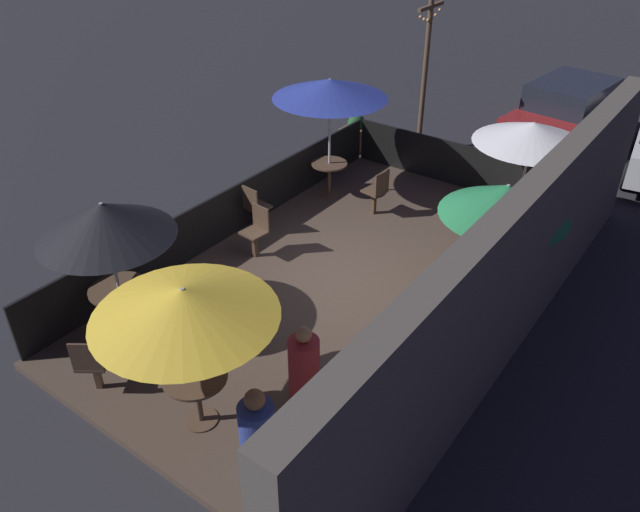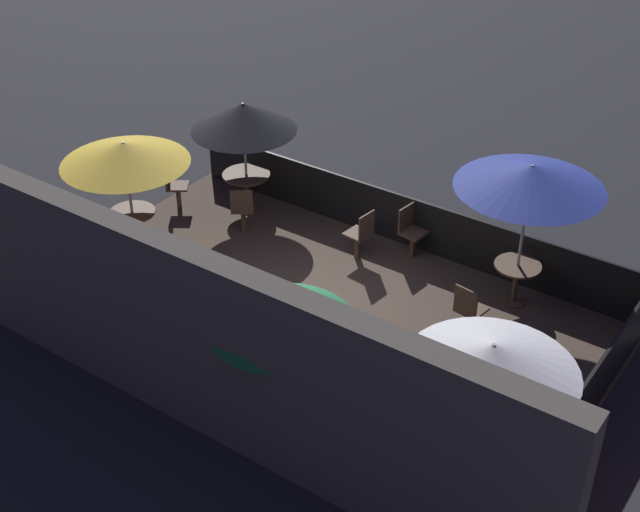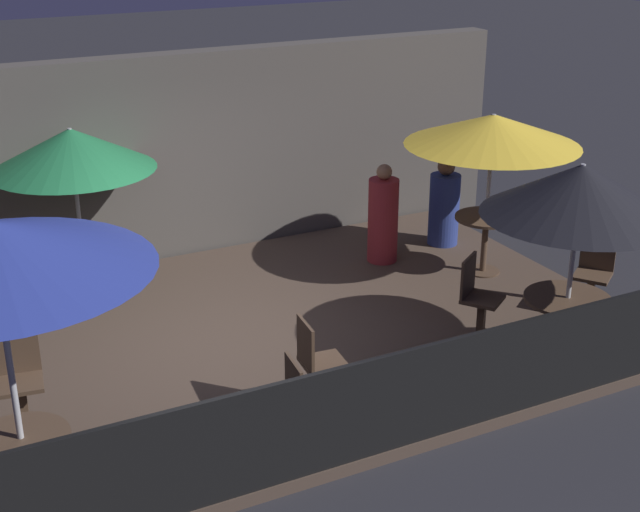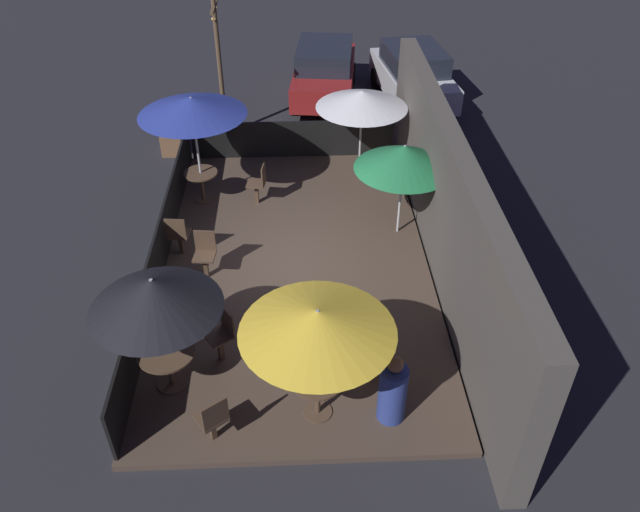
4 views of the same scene
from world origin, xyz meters
name	(u,v)px [view 3 (image 3 of 4)]	position (x,y,z in m)	size (l,w,h in m)	color
ground_plane	(228,350)	(0.00, 0.00, 0.00)	(60.00, 60.00, 0.00)	#26262B
patio_deck	(228,345)	(0.00, 0.00, 0.06)	(9.00, 5.25, 0.12)	#47382D
building_wall	(144,163)	(0.00, 2.86, 1.40)	(10.60, 0.36, 2.80)	#4C4742
fence_front	(338,417)	(0.00, -2.58, 0.59)	(8.80, 0.05, 0.95)	black
patio_umbrella_0	(493,130)	(3.67, 0.30, 2.00)	(2.18, 2.18, 2.08)	#B2B2B7
patio_umbrella_1	(580,190)	(3.00, -1.99, 1.99)	(1.94, 1.94, 2.14)	#B2B2B7
patio_umbrella_4	(72,149)	(-1.04, 2.19, 1.88)	(1.97, 1.97, 2.02)	#B2B2B7
dining_table_0	(486,228)	(3.67, 0.30, 0.72)	(0.80, 0.80, 0.76)	#4C3828
dining_table_1	(566,310)	(3.00, -1.99, 0.69)	(0.90, 0.90, 0.71)	#4C3828
dining_table_2	(23,455)	(-2.47, -2.06, 0.68)	(0.75, 0.75, 0.71)	#4C3828
patio_chair_0	(317,361)	(0.25, -1.70, 0.64)	(0.44, 0.44, 0.94)	#4C3828
patio_chair_1	(20,377)	(-2.28, -0.77, 0.65)	(0.45, 0.45, 0.96)	#4C3828
patio_chair_2	(477,295)	(2.45, -1.19, 0.65)	(0.56, 0.56, 0.96)	#4C3828
patio_chair_3	(281,408)	(-0.39, -2.29, 0.64)	(0.44, 0.44, 0.94)	#4C3828
patio_chair_4	(594,270)	(4.12, -1.20, 0.62)	(0.56, 0.56, 0.92)	#4C3828
patron_0	(383,218)	(2.71, 1.24, 0.71)	(0.56, 0.56, 1.33)	maroon
patron_1	(444,206)	(3.78, 1.39, 0.66)	(0.53, 0.53, 1.24)	navy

